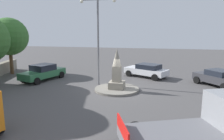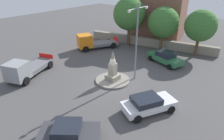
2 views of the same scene
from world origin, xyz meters
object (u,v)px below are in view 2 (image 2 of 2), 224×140
Objects in this scene: tree_far_corner at (201,26)px; truck_orange_far_side at (92,42)px; monument at (113,68)px; car_green_passing at (165,57)px; corner_building at (160,13)px; tree_mid_cluster at (129,14)px; streetlamp at (137,36)px; car_dark_grey_near_island at (69,133)px; car_white_waiting at (148,104)px; tree_near_wall at (163,23)px; truck_grey_parked_right at (25,69)px.

truck_orange_far_side is at bearing -60.20° from tree_far_corner.
monument is at bearing -17.10° from tree_far_corner.
car_green_passing is 6.15m from tree_far_corner.
corner_building is 6.69m from tree_mid_cluster.
streetlamp reaches higher than car_green_passing.
corner_building is at bearing -118.10° from tree_far_corner.
car_dark_grey_near_island is 0.87× the size of car_green_passing.
tree_near_wall is (-13.28, -6.06, 3.20)m from car_white_waiting.
truck_orange_far_side reaches higher than car_green_passing.
streetlamp is 1.27× the size of truck_grey_parked_right.
streetlamp is 1.28× the size of truck_orange_far_side.
car_green_passing is (-9.52, -3.46, 0.04)m from car_white_waiting.
tree_near_wall is 0.87× the size of tree_mid_cluster.
tree_mid_cluster is (-4.76, 3.01, 3.58)m from truck_orange_far_side.
car_green_passing is 0.59× the size of corner_building.
truck_orange_far_side is at bearing -138.93° from car_dark_grey_near_island.
monument is 11.58m from tree_near_wall.
tree_near_wall reaches higher than truck_grey_parked_right.
tree_mid_cluster is (-12.10, -10.86, 3.89)m from car_white_waiting.
car_dark_grey_near_island is at bearing 41.07° from truck_orange_far_side.
streetlamp reaches higher than monument.
corner_building is (-9.10, -6.00, 3.29)m from car_green_passing.
truck_grey_parked_right is at bearing -74.96° from car_white_waiting.
truck_orange_far_side is at bearing -122.15° from monument.
monument is 0.45× the size of tree_mid_cluster.
tree_near_wall is at bearing -167.44° from streetlamp.
tree_near_wall is at bearing -145.26° from car_green_passing.
tree_near_wall reaches higher than car_green_passing.
tree_far_corner reaches higher than car_white_waiting.
corner_building is at bearing 171.78° from truck_grey_parked_right.
tree_mid_cluster reaches higher than monument.
truck_grey_parked_right is at bearing -21.51° from tree_near_wall.
car_green_passing is 5.56m from tree_near_wall.
tree_far_corner is at bearing 162.90° from monument.
streetlamp is at bearing 130.04° from truck_grey_parked_right.
tree_near_wall is at bearing 103.83° from tree_mid_cluster.
corner_building reaches higher than truck_orange_far_side.
corner_building is at bearing -166.17° from monument.
car_white_waiting is at bearing 160.73° from car_dark_grey_near_island.
monument is at bearing 3.57° from tree_near_wall.
car_white_waiting is at bearing 105.04° from truck_grey_parked_right.
monument is 0.52× the size of tree_far_corner.
tree_mid_cluster is 9.62m from tree_far_corner.
tree_far_corner is (-1.11, 4.52, 0.08)m from tree_near_wall.
tree_near_wall is 1.00× the size of tree_far_corner.
tree_near_wall is 4.99m from tree_mid_cluster.
car_white_waiting is at bearing 6.11° from tree_far_corner.
monument is 11.94m from tree_mid_cluster.
car_dark_grey_near_island is at bearing 75.44° from truck_grey_parked_right.
corner_building reaches higher than tree_far_corner.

